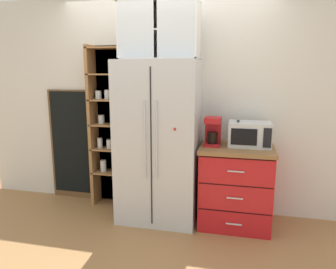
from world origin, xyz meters
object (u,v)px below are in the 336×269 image
bottle_green (238,135)px  mug_sage (237,143)px  refrigerator (159,142)px  microwave (249,134)px  coffee_maker (213,131)px  chalkboard_menu (72,145)px  mug_red (237,143)px  bottle_amber (238,134)px

bottle_green → mug_sage: bearing=-87.6°
refrigerator → microwave: size_ratio=4.06×
refrigerator → coffee_maker: refrigerator is taller
refrigerator → microwave: (0.98, 0.07, 0.12)m
microwave → bottle_green: 0.13m
chalkboard_menu → microwave: bearing=-5.9°
microwave → bottle_green: bottle_green is taller
refrigerator → mug_red: (0.85, 0.01, 0.03)m
coffee_maker → bottle_amber: size_ratio=1.15×
bottle_green → bottle_amber: (-0.00, 0.08, -0.00)m
chalkboard_menu → refrigerator: bearing=-13.5°
refrigerator → bottle_amber: bearing=8.0°
refrigerator → mug_sage: 0.86m
bottle_green → chalkboard_menu: 2.16m
microwave → coffee_maker: coffee_maker is taller
bottle_green → bottle_amber: 0.08m
chalkboard_menu → mug_sage: bearing=-8.3°
mug_red → mug_sage: bearing=-90.2°
coffee_maker → refrigerator: bearing=-176.9°
mug_sage → microwave: bearing=33.1°
mug_red → bottle_green: bearing=93.3°
mug_red → refrigerator: bearing=-179.5°
refrigerator → microwave: bearing=4.3°
microwave → chalkboard_menu: bearing=174.1°
bottle_amber → refrigerator: bearing=-172.0°
mug_red → chalkboard_menu: chalkboard_menu is taller
mug_red → bottle_amber: size_ratio=0.43×
bottle_green → bottle_amber: same height
microwave → mug_sage: (-0.12, -0.08, -0.09)m
coffee_maker → bottle_amber: bearing=18.6°
microwave → coffee_maker: 0.39m
mug_red → chalkboard_menu: bearing=172.0°
microwave → bottle_amber: 0.13m
bottle_amber → bottle_green: bearing=-90.0°
chalkboard_menu → bottle_green: bearing=-7.1°
bottle_green → chalkboard_menu: chalkboard_menu is taller
chalkboard_menu → coffee_maker: bearing=-8.4°
refrigerator → bottle_amber: 0.87m
refrigerator → mug_sage: bearing=-0.3°
mug_red → mug_sage: (-0.00, -0.01, 0.00)m
refrigerator → bottle_green: bearing=2.7°
mug_red → bottle_green: 0.08m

